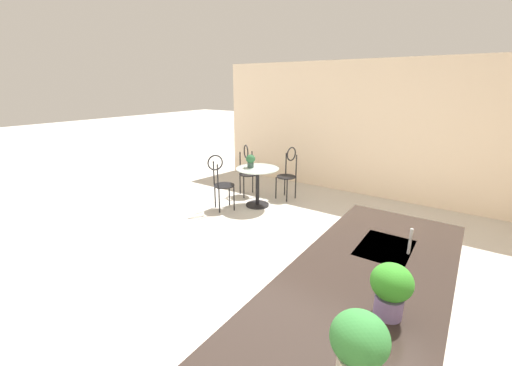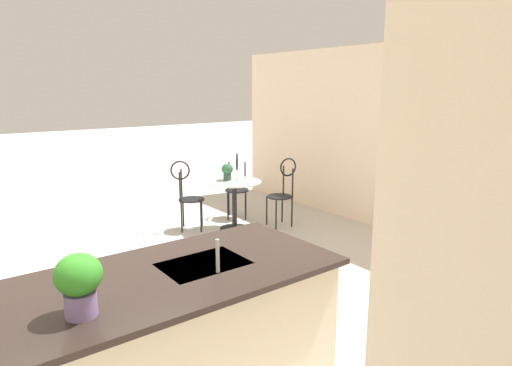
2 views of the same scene
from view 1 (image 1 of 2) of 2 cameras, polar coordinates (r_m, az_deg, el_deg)
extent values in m
plane|color=beige|center=(3.49, 4.29, -22.51)|extent=(40.00, 40.00, 0.00)
cube|color=beige|center=(6.79, 23.42, 8.35)|extent=(0.12, 7.80, 2.70)
cube|color=beige|center=(2.75, 17.84, -24.29)|extent=(2.70, 0.96, 0.88)
cube|color=#2D231E|center=(2.48, 18.84, -16.23)|extent=(2.80, 1.06, 0.04)
cube|color=#B2B5BA|center=(2.95, 21.96, -10.86)|extent=(0.56, 0.40, 0.03)
cylinder|color=black|center=(6.16, 0.25, -3.89)|extent=(0.44, 0.44, 0.03)
cylinder|color=black|center=(6.04, 0.26, -0.68)|extent=(0.07, 0.07, 0.69)
cylinder|color=#B2C6C1|center=(5.94, 0.26, 2.59)|extent=(0.80, 0.80, 0.01)
cylinder|color=black|center=(6.57, 0.16, -0.57)|extent=(0.03, 0.03, 0.45)
cylinder|color=black|center=(6.49, -2.19, -0.81)|extent=(0.03, 0.03, 0.45)
cylinder|color=black|center=(6.83, -0.59, 0.11)|extent=(0.03, 0.03, 0.45)
cylinder|color=black|center=(6.75, -2.85, -0.11)|extent=(0.03, 0.03, 0.45)
cylinder|color=black|center=(6.59, -1.38, 1.61)|extent=(0.53, 0.53, 0.02)
cylinder|color=black|center=(6.71, -0.71, 3.80)|extent=(0.03, 0.03, 0.45)
cylinder|color=black|center=(6.64, -2.85, 3.63)|extent=(0.03, 0.03, 0.45)
torus|color=black|center=(6.63, -1.79, 5.61)|extent=(0.19, 0.24, 0.28)
cylinder|color=black|center=(6.12, -4.78, -2.00)|extent=(0.03, 0.03, 0.45)
cylinder|color=black|center=(5.87, -3.94, -2.84)|extent=(0.03, 0.03, 0.45)
cylinder|color=black|center=(6.04, -7.31, -2.33)|extent=(0.03, 0.03, 0.45)
cylinder|color=black|center=(5.79, -6.56, -3.19)|extent=(0.03, 0.03, 0.45)
cylinder|color=black|center=(5.88, -5.71, -0.42)|extent=(0.53, 0.53, 0.02)
cylinder|color=black|center=(5.90, -7.54, 1.75)|extent=(0.03, 0.03, 0.45)
cylinder|color=black|center=(5.66, -6.84, 1.11)|extent=(0.03, 0.03, 0.45)
torus|color=black|center=(5.72, -7.28, 3.61)|extent=(0.25, 0.17, 0.28)
cylinder|color=black|center=(6.31, 5.53, -1.42)|extent=(0.03, 0.03, 0.45)
cylinder|color=black|center=(6.48, 3.59, -0.88)|extent=(0.03, 0.03, 0.45)
cylinder|color=black|center=(6.52, 7.06, -0.85)|extent=(0.03, 0.03, 0.45)
cylinder|color=black|center=(6.68, 5.14, -0.34)|extent=(0.03, 0.03, 0.45)
cylinder|color=black|center=(6.43, 5.39, 1.13)|extent=(0.43, 0.43, 0.02)
cylinder|color=black|center=(6.41, 7.18, 3.02)|extent=(0.03, 0.03, 0.45)
cylinder|color=black|center=(6.56, 5.36, 3.41)|extent=(0.03, 0.03, 0.45)
torus|color=black|center=(6.44, 6.33, 5.16)|extent=(0.28, 0.07, 0.28)
cylinder|color=#B2B5BA|center=(2.87, 25.76, -9.35)|extent=(0.02, 0.02, 0.22)
cylinder|color=#385147|center=(5.98, -0.97, 3.23)|extent=(0.12, 0.12, 0.09)
ellipsoid|color=#2E653C|center=(5.95, -0.98, 4.33)|extent=(0.17, 0.17, 0.16)
ellipsoid|color=#34803A|center=(1.62, 17.96, -24.80)|extent=(0.26, 0.26, 0.24)
cylinder|color=#7A669E|center=(2.15, 22.52, -19.58)|extent=(0.16, 0.16, 0.13)
ellipsoid|color=#328A26|center=(2.06, 23.05, -15.94)|extent=(0.24, 0.24, 0.22)
camera|label=2|loc=(2.28, 91.41, -4.78)|focal=30.87mm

